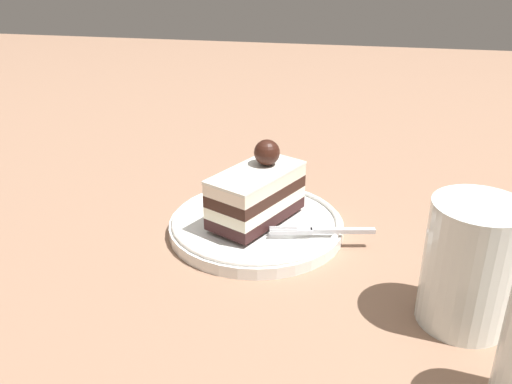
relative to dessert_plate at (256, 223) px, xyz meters
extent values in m
plane|color=#8D6952|center=(0.00, 0.00, -0.01)|extent=(2.40, 2.40, 0.00)
cylinder|color=white|center=(0.00, 0.00, 0.00)|extent=(0.20, 0.20, 0.01)
torus|color=white|center=(0.00, 0.00, 0.01)|extent=(0.19, 0.19, 0.01)
cube|color=black|center=(0.00, 0.00, 0.02)|extent=(0.13, 0.10, 0.01)
cube|color=white|center=(0.00, 0.00, 0.03)|extent=(0.13, 0.10, 0.01)
cube|color=#341C15|center=(0.00, 0.00, 0.04)|extent=(0.13, 0.10, 0.01)
cube|color=#F1E5CE|center=(0.00, 0.00, 0.06)|extent=(0.13, 0.10, 0.01)
cube|color=white|center=(0.00, 0.00, 0.06)|extent=(0.13, 0.10, 0.00)
sphere|color=#321710|center=(-0.02, 0.01, 0.08)|extent=(0.03, 0.03, 0.03)
cube|color=silver|center=(0.02, 0.10, 0.01)|extent=(0.02, 0.07, 0.00)
cube|color=silver|center=(0.03, 0.06, 0.01)|extent=(0.01, 0.02, 0.00)
cube|color=silver|center=(0.03, 0.04, 0.01)|extent=(0.01, 0.03, 0.00)
cube|color=silver|center=(0.03, 0.04, 0.01)|extent=(0.01, 0.03, 0.00)
cube|color=silver|center=(0.04, 0.04, 0.01)|extent=(0.01, 0.03, 0.00)
cube|color=silver|center=(0.04, 0.04, 0.01)|extent=(0.01, 0.03, 0.00)
cylinder|color=white|center=(0.13, 0.21, 0.05)|extent=(0.08, 0.08, 0.11)
cylinder|color=black|center=(0.13, 0.21, 0.03)|extent=(0.07, 0.07, 0.06)
camera|label=1|loc=(0.55, 0.10, 0.30)|focal=38.52mm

